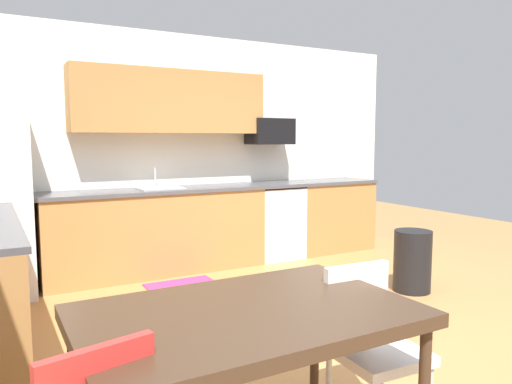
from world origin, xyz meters
TOP-DOWN VIEW (x-y plane):
  - ground_plane at (0.00, 0.00)m, footprint 12.00×12.00m
  - wall_back at (0.00, 2.65)m, footprint 5.80×0.10m
  - cabinet_run_back at (-0.54, 2.30)m, footprint 2.43×0.60m
  - cabinet_run_back_right at (1.84, 2.30)m, footprint 1.12×0.60m
  - countertop_back at (0.00, 2.30)m, footprint 4.80×0.64m
  - upper_cabinets_back at (-0.30, 2.43)m, footprint 2.20×0.34m
  - oven_range at (0.98, 2.30)m, footprint 0.60×0.60m
  - microwave at (0.98, 2.40)m, footprint 0.54×0.36m
  - sink_basin at (-0.49, 2.30)m, footprint 0.48×0.40m
  - sink_faucet at (-0.49, 2.48)m, footprint 0.02×0.02m
  - dining_table at (-1.24, -1.14)m, footprint 1.40×0.90m
  - chair_near_table at (-0.54, -1.13)m, footprint 0.42×0.42m
  - trash_bin at (1.43, 0.44)m, footprint 0.36×0.36m
  - floor_mat at (-0.48, 1.65)m, footprint 0.70×0.50m

SIDE VIEW (x-z plane):
  - ground_plane at x=0.00m, z-range 0.00..0.00m
  - floor_mat at x=-0.48m, z-range 0.00..0.01m
  - trash_bin at x=1.43m, z-range 0.00..0.60m
  - cabinet_run_back at x=-0.54m, z-range 0.00..0.90m
  - cabinet_run_back_right at x=1.84m, z-range 0.00..0.90m
  - oven_range at x=0.98m, z-range 0.00..0.91m
  - chair_near_table at x=-0.54m, z-range 0.08..0.93m
  - dining_table at x=-1.24m, z-range 0.32..1.10m
  - sink_basin at x=-0.49m, z-range 0.81..0.95m
  - countertop_back at x=0.00m, z-range 0.90..0.94m
  - sink_faucet at x=-0.49m, z-range 0.92..1.16m
  - wall_back at x=0.00m, z-range 0.00..2.70m
  - microwave at x=0.98m, z-range 1.42..1.74m
  - upper_cabinets_back at x=-0.30m, z-range 1.55..2.25m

